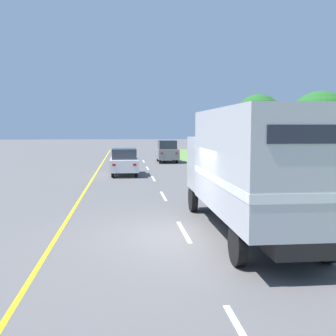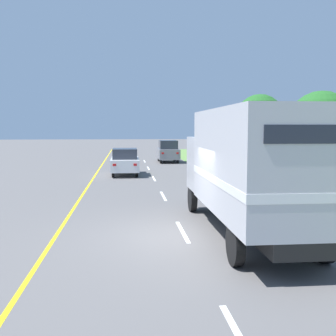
# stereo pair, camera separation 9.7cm
# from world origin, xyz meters

# --- Properties ---
(ground_plane) EXTENTS (200.00, 200.00, 0.00)m
(ground_plane) POSITION_xyz_m (0.00, 0.00, 0.00)
(ground_plane) COLOR #5B5959
(edge_line_yellow) EXTENTS (0.12, 64.80, 0.01)m
(edge_line_yellow) POSITION_xyz_m (-3.70, 15.58, 0.00)
(edge_line_yellow) COLOR yellow
(edge_line_yellow) RESTS_ON ground
(centre_dash_near) EXTENTS (0.12, 2.60, 0.01)m
(centre_dash_near) POSITION_xyz_m (0.00, 0.45, 0.00)
(centre_dash_near) COLOR white
(centre_dash_near) RESTS_ON ground
(centre_dash_mid_a) EXTENTS (0.12, 2.60, 0.01)m
(centre_dash_mid_a) POSITION_xyz_m (0.00, 7.05, 0.00)
(centre_dash_mid_a) COLOR white
(centre_dash_mid_a) RESTS_ON ground
(centre_dash_mid_b) EXTENTS (0.12, 2.60, 0.01)m
(centre_dash_mid_b) POSITION_xyz_m (0.00, 13.65, 0.00)
(centre_dash_mid_b) COLOR white
(centre_dash_mid_b) RESTS_ON ground
(centre_dash_far) EXTENTS (0.12, 2.60, 0.01)m
(centre_dash_far) POSITION_xyz_m (0.00, 20.25, 0.00)
(centre_dash_far) COLOR white
(centre_dash_far) RESTS_ON ground
(centre_dash_farthest) EXTENTS (0.12, 2.60, 0.01)m
(centre_dash_farthest) POSITION_xyz_m (0.00, 26.85, 0.00)
(centre_dash_farthest) COLOR white
(centre_dash_farthest) RESTS_ON ground
(horse_trailer_truck) EXTENTS (2.45, 8.34, 3.60)m
(horse_trailer_truck) POSITION_xyz_m (1.82, -0.29, 2.01)
(horse_trailer_truck) COLOR black
(horse_trailer_truck) RESTS_ON ground
(lead_car_white) EXTENTS (1.80, 3.99, 1.75)m
(lead_car_white) POSITION_xyz_m (-1.76, 15.75, 0.90)
(lead_car_white) COLOR black
(lead_car_white) RESTS_ON ground
(lead_car_grey_ahead) EXTENTS (1.80, 3.94, 1.97)m
(lead_car_grey_ahead) POSITION_xyz_m (2.05, 25.66, 0.99)
(lead_car_grey_ahead) COLOR black
(lead_car_grey_ahead) RESTS_ON ground
(highway_sign) EXTENTS (2.05, 0.09, 2.70)m
(highway_sign) POSITION_xyz_m (6.79, 7.24, 1.62)
(highway_sign) COLOR #9E9EA3
(highway_sign) RESTS_ON ground
(roadside_tree_near) EXTENTS (4.09, 4.09, 5.36)m
(roadside_tree_near) POSITION_xyz_m (10.29, 13.15, 3.31)
(roadside_tree_near) COLOR #4C3823
(roadside_tree_near) RESTS_ON ground
(roadside_tree_mid) EXTENTS (3.99, 3.99, 5.89)m
(roadside_tree_mid) POSITION_xyz_m (9.48, 22.70, 3.88)
(roadside_tree_mid) COLOR brown
(roadside_tree_mid) RESTS_ON ground
(roadside_tree_far) EXTENTS (2.84, 2.84, 4.26)m
(roadside_tree_far) POSITION_xyz_m (9.31, 30.20, 2.81)
(roadside_tree_far) COLOR brown
(roadside_tree_far) RESTS_ON ground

